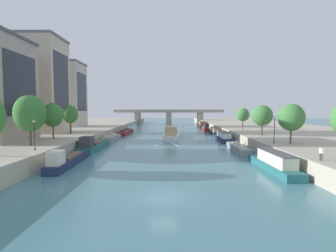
{
  "coord_description": "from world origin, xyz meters",
  "views": [
    {
      "loc": [
        0.57,
        -22.71,
        8.08
      ],
      "look_at": [
        0.0,
        52.01,
        3.04
      ],
      "focal_mm": 27.23,
      "sensor_mm": 36.0,
      "label": 1
    }
  ],
  "objects_px": {
    "barge_midriver": "(172,134)",
    "moored_boat_right_downstream": "(205,129)",
    "moored_boat_left_upstream": "(93,145)",
    "moored_boat_left_gap_after": "(132,127)",
    "moored_boat_right_midway": "(238,148)",
    "tree_left_distant": "(53,115)",
    "moored_boat_right_lone": "(223,137)",
    "moored_boat_left_far": "(111,138)",
    "lamppost_right_bank": "(274,127)",
    "lamppost_left_bank": "(34,134)",
    "person_on_quay": "(321,152)",
    "moored_boat_left_midway": "(126,132)",
    "moored_boat_right_near": "(202,125)",
    "tree_right_end_of_row": "(291,117)",
    "tree_right_by_lamp": "(262,116)",
    "tree_left_second": "(70,114)",
    "moored_boat_right_end": "(274,163)",
    "moored_boat_right_upstream": "(214,132)",
    "tree_left_nearest": "(30,113)",
    "moored_boat_left_near": "(67,160)",
    "tree_right_midway": "(243,115)",
    "bridge_far": "(169,115)"
  },
  "relations": [
    {
      "from": "moored_boat_right_lone",
      "to": "lamppost_right_bank",
      "type": "height_order",
      "value": "lamppost_right_bank"
    },
    {
      "from": "moored_boat_left_upstream",
      "to": "moored_boat_left_gap_after",
      "type": "relative_size",
      "value": 1.09
    },
    {
      "from": "moored_boat_right_downstream",
      "to": "tree_right_midway",
      "type": "height_order",
      "value": "tree_right_midway"
    },
    {
      "from": "moored_boat_left_upstream",
      "to": "moored_boat_left_far",
      "type": "height_order",
      "value": "moored_boat_left_upstream"
    },
    {
      "from": "moored_boat_right_near",
      "to": "lamppost_right_bank",
      "type": "relative_size",
      "value": 3.47
    },
    {
      "from": "moored_boat_left_upstream",
      "to": "bridge_far",
      "type": "distance_m",
      "value": 83.6
    },
    {
      "from": "tree_right_midway",
      "to": "barge_midriver",
      "type": "bearing_deg",
      "value": 178.59
    },
    {
      "from": "tree_right_midway",
      "to": "tree_left_nearest",
      "type": "bearing_deg",
      "value": -143.59
    },
    {
      "from": "tree_left_second",
      "to": "barge_midriver",
      "type": "bearing_deg",
      "value": 28.65
    },
    {
      "from": "moored_boat_right_end",
      "to": "moored_boat_right_downstream",
      "type": "relative_size",
      "value": 1.12
    },
    {
      "from": "lamppost_left_bank",
      "to": "tree_left_distant",
      "type": "bearing_deg",
      "value": 105.41
    },
    {
      "from": "moored_boat_left_near",
      "to": "moored_boat_right_lone",
      "type": "distance_m",
      "value": 40.21
    },
    {
      "from": "person_on_quay",
      "to": "moored_boat_left_far",
      "type": "bearing_deg",
      "value": 130.78
    },
    {
      "from": "moored_boat_left_upstream",
      "to": "tree_right_by_lamp",
      "type": "relative_size",
      "value": 2.1
    },
    {
      "from": "moored_boat_left_near",
      "to": "person_on_quay",
      "type": "xyz_separation_m",
      "value": [
        31.17,
        -7.37,
        2.45
      ]
    },
    {
      "from": "tree_right_by_lamp",
      "to": "tree_left_second",
      "type": "bearing_deg",
      "value": 175.52
    },
    {
      "from": "moored_boat_left_upstream",
      "to": "moored_boat_left_midway",
      "type": "distance_m",
      "value": 32.07
    },
    {
      "from": "moored_boat_left_near",
      "to": "moored_boat_right_downstream",
      "type": "bearing_deg",
      "value": 64.55
    },
    {
      "from": "barge_midriver",
      "to": "moored_boat_left_midway",
      "type": "height_order",
      "value": "barge_midriver"
    },
    {
      "from": "barge_midriver",
      "to": "moored_boat_right_downstream",
      "type": "distance_m",
      "value": 25.49
    },
    {
      "from": "moored_boat_left_far",
      "to": "lamppost_right_bank",
      "type": "relative_size",
      "value": 2.49
    },
    {
      "from": "moored_boat_left_midway",
      "to": "person_on_quay",
      "type": "bearing_deg",
      "value": -59.94
    },
    {
      "from": "moored_boat_right_end",
      "to": "tree_left_second",
      "type": "xyz_separation_m",
      "value": [
        -36.44,
        25.09,
        5.77
      ]
    },
    {
      "from": "moored_boat_right_near",
      "to": "tree_right_end_of_row",
      "type": "bearing_deg",
      "value": -84.85
    },
    {
      "from": "tree_left_second",
      "to": "bridge_far",
      "type": "distance_m",
      "value": 76.84
    },
    {
      "from": "tree_left_distant",
      "to": "moored_boat_right_end",
      "type": "bearing_deg",
      "value": -23.74
    },
    {
      "from": "moored_boat_right_midway",
      "to": "moored_boat_right_end",
      "type": "bearing_deg",
      "value": -87.51
    },
    {
      "from": "moored_boat_left_upstream",
      "to": "tree_left_distant",
      "type": "bearing_deg",
      "value": -176.92
    },
    {
      "from": "tree_left_distant",
      "to": "moored_boat_right_lone",
      "type": "bearing_deg",
      "value": 22.78
    },
    {
      "from": "moored_boat_right_midway",
      "to": "lamppost_right_bank",
      "type": "height_order",
      "value": "lamppost_right_bank"
    },
    {
      "from": "moored_boat_right_lone",
      "to": "bridge_far",
      "type": "relative_size",
      "value": 0.24
    },
    {
      "from": "lamppost_left_bank",
      "to": "person_on_quay",
      "type": "height_order",
      "value": "lamppost_left_bank"
    },
    {
      "from": "lamppost_left_bank",
      "to": "moored_boat_left_upstream",
      "type": "bearing_deg",
      "value": 75.43
    },
    {
      "from": "barge_midriver",
      "to": "moored_boat_right_lone",
      "type": "bearing_deg",
      "value": -27.02
    },
    {
      "from": "moored_boat_left_midway",
      "to": "tree_right_end_of_row",
      "type": "bearing_deg",
      "value": -48.82
    },
    {
      "from": "moored_boat_left_midway",
      "to": "tree_right_by_lamp",
      "type": "bearing_deg",
      "value": -38.04
    },
    {
      "from": "moored_boat_right_downstream",
      "to": "tree_right_midway",
      "type": "relative_size",
      "value": 1.96
    },
    {
      "from": "moored_boat_left_upstream",
      "to": "moored_boat_left_midway",
      "type": "relative_size",
      "value": 0.89
    },
    {
      "from": "moored_boat_right_midway",
      "to": "moored_boat_right_upstream",
      "type": "distance_m",
      "value": 31.5
    },
    {
      "from": "moored_boat_right_midway",
      "to": "tree_left_nearest",
      "type": "xyz_separation_m",
      "value": [
        -34.77,
        -8.74,
        6.8
      ]
    },
    {
      "from": "moored_boat_right_lone",
      "to": "moored_boat_right_near",
      "type": "height_order",
      "value": "moored_boat_right_near"
    },
    {
      "from": "moored_boat_left_far",
      "to": "moored_boat_right_end",
      "type": "height_order",
      "value": "moored_boat_right_end"
    },
    {
      "from": "barge_midriver",
      "to": "tree_left_second",
      "type": "distance_m",
      "value": 27.12
    },
    {
      "from": "moored_boat_right_end",
      "to": "bridge_far",
      "type": "bearing_deg",
      "value": 98.2
    },
    {
      "from": "moored_boat_right_midway",
      "to": "tree_left_distant",
      "type": "relative_size",
      "value": 1.85
    },
    {
      "from": "moored_boat_right_midway",
      "to": "moored_boat_right_downstream",
      "type": "distance_m",
      "value": 44.84
    },
    {
      "from": "moored_boat_left_midway",
      "to": "lamppost_right_bank",
      "type": "xyz_separation_m",
      "value": [
        31.63,
        -39.19,
        4.42
      ]
    },
    {
      "from": "moored_boat_left_upstream",
      "to": "tree_right_midway",
      "type": "relative_size",
      "value": 2.3
    },
    {
      "from": "moored_boat_right_downstream",
      "to": "tree_right_midway",
      "type": "bearing_deg",
      "value": -72.57
    },
    {
      "from": "moored_boat_left_gap_after",
      "to": "moored_boat_left_far",
      "type": "bearing_deg",
      "value": -90.6
    }
  ]
}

